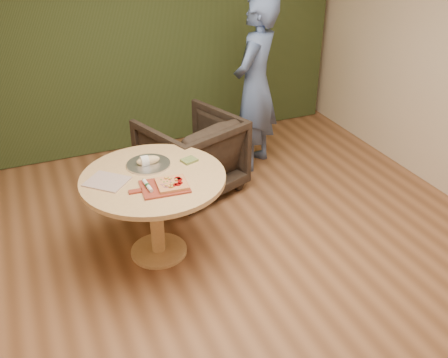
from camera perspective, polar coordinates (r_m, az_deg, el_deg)
room_shell at (r=3.16m, az=3.09°, el=6.09°), size 5.04×6.04×2.84m
curtain at (r=5.78m, az=-10.12°, el=16.76°), size 4.80×0.14×2.78m
pedestal_table at (r=4.01m, az=-7.98°, el=-1.39°), size 1.14×1.14×0.75m
pizza_paddle at (r=3.77m, az=-6.96°, el=-0.90°), size 0.46×0.31×0.01m
flatbread_pizza at (r=3.76m, az=-5.97°, el=-0.54°), size 0.24×0.24×0.04m
cutlery_roll at (r=3.75m, az=-8.72°, el=-0.75°), size 0.04×0.20×0.03m
newspaper at (r=3.92m, az=-13.24°, el=-0.28°), size 0.39×0.39×0.01m
serving_tray at (r=4.10m, az=-8.63°, el=1.68°), size 0.36×0.36×0.02m
bread_roll at (r=4.08m, az=-8.78°, el=2.10°), size 0.19×0.09×0.09m
green_packet at (r=4.12m, az=-4.00°, el=2.15°), size 0.14×0.13×0.02m
armchair at (r=4.99m, az=-3.79°, el=3.24°), size 1.07×1.04×0.87m
person_standing at (r=5.30m, az=3.59°, el=10.58°), size 0.80×0.78×1.84m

